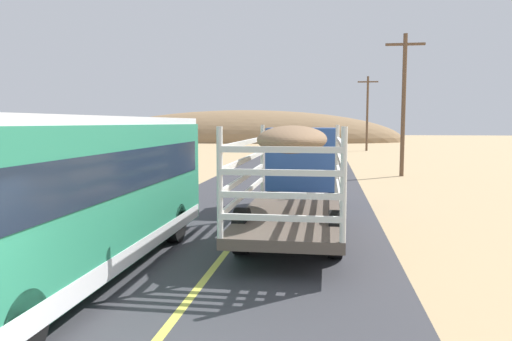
{
  "coord_description": "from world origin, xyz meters",
  "views": [
    {
      "loc": [
        2.36,
        -4.25,
        3.11
      ],
      "look_at": [
        0.0,
        11.75,
        1.5
      ],
      "focal_mm": 33.9,
      "sensor_mm": 36.0,
      "label": 1
    }
  ],
  "objects_px": {
    "power_pole_mid": "(404,101)",
    "livestock_truck": "(299,164)",
    "bus": "(68,193)",
    "power_pole_far": "(367,111)"
  },
  "relations": [
    {
      "from": "livestock_truck",
      "to": "power_pole_mid",
      "type": "bearing_deg",
      "value": 68.87
    },
    {
      "from": "power_pole_mid",
      "to": "livestock_truck",
      "type": "bearing_deg",
      "value": -111.13
    },
    {
      "from": "power_pole_mid",
      "to": "power_pole_far",
      "type": "xyz_separation_m",
      "value": [
        0.0,
        25.71,
        0.0
      ]
    },
    {
      "from": "bus",
      "to": "power_pole_far",
      "type": "xyz_separation_m",
      "value": [
        9.28,
        46.05,
        2.62
      ]
    },
    {
      "from": "livestock_truck",
      "to": "power_pole_far",
      "type": "height_order",
      "value": "power_pole_far"
    },
    {
      "from": "bus",
      "to": "power_pole_far",
      "type": "relative_size",
      "value": 1.23
    },
    {
      "from": "livestock_truck",
      "to": "bus",
      "type": "relative_size",
      "value": 0.97
    },
    {
      "from": "power_pole_mid",
      "to": "bus",
      "type": "bearing_deg",
      "value": -114.53
    },
    {
      "from": "bus",
      "to": "power_pole_mid",
      "type": "distance_m",
      "value": 22.52
    },
    {
      "from": "power_pole_far",
      "to": "power_pole_mid",
      "type": "bearing_deg",
      "value": -90.0
    }
  ]
}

